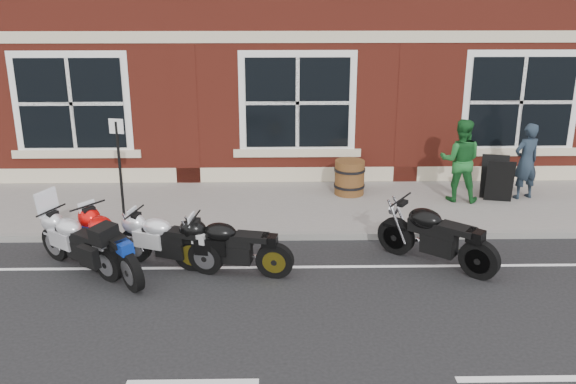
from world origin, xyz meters
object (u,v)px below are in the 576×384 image
(moto_sport_red, at_px, (111,242))
(moto_sport_black, at_px, (231,244))
(moto_naked_black, at_px, (435,233))
(parking_sign, at_px, (119,162))
(moto_sport_silver, at_px, (168,239))
(pedestrian_left, at_px, (526,161))
(moto_touring_silver, at_px, (79,239))
(pedestrian_right, at_px, (460,160))
(barrel_planter, at_px, (349,177))
(a_board_sign, at_px, (497,179))

(moto_sport_red, bearing_deg, moto_sport_black, -38.59)
(moto_naked_black, relative_size, parking_sign, 0.88)
(moto_sport_silver, distance_m, parking_sign, 2.38)
(pedestrian_left, distance_m, parking_sign, 8.35)
(moto_touring_silver, height_order, moto_sport_black, moto_touring_silver)
(moto_sport_red, height_order, moto_naked_black, moto_naked_black)
(moto_touring_silver, xyz_separation_m, moto_naked_black, (5.93, 0.05, 0.04))
(moto_naked_black, relative_size, pedestrian_left, 1.08)
(pedestrian_right, distance_m, parking_sign, 6.92)
(moto_sport_black, bearing_deg, moto_sport_red, 100.85)
(moto_naked_black, distance_m, parking_sign, 6.01)
(moto_sport_silver, height_order, barrel_planter, moto_sport_silver)
(moto_naked_black, bearing_deg, moto_sport_silver, 130.57)
(a_board_sign, bearing_deg, pedestrian_right, -168.09)
(moto_sport_silver, xyz_separation_m, a_board_sign, (6.47, 2.92, 0.08))
(moto_sport_black, bearing_deg, pedestrian_right, -42.69)
(moto_naked_black, distance_m, pedestrian_right, 3.19)
(pedestrian_left, bearing_deg, parking_sign, -11.31)
(a_board_sign, relative_size, barrel_planter, 1.25)
(moto_touring_silver, distance_m, barrel_planter, 5.95)
(pedestrian_left, xyz_separation_m, a_board_sign, (-0.62, -0.12, -0.35))
(moto_sport_red, bearing_deg, a_board_sign, -13.90)
(moto_sport_silver, xyz_separation_m, pedestrian_right, (5.66, 2.93, 0.49))
(moto_touring_silver, height_order, a_board_sign, moto_touring_silver)
(moto_naked_black, xyz_separation_m, barrel_planter, (-1.07, 3.37, -0.08))
(moto_naked_black, height_order, parking_sign, parking_sign)
(moto_sport_red, xyz_separation_m, barrel_planter, (4.28, 3.60, -0.06))
(moto_sport_red, xyz_separation_m, moto_sport_silver, (0.88, 0.22, -0.05))
(moto_sport_red, xyz_separation_m, a_board_sign, (7.35, 3.14, 0.03))
(a_board_sign, height_order, parking_sign, parking_sign)
(moto_sport_black, xyz_separation_m, a_board_sign, (5.40, 3.20, 0.07))
(pedestrian_left, distance_m, a_board_sign, 0.72)
(moto_sport_silver, bearing_deg, moto_touring_silver, 114.04)
(moto_touring_silver, xyz_separation_m, a_board_sign, (7.93, 2.97, 0.06))
(moto_touring_silver, distance_m, a_board_sign, 8.47)
(pedestrian_right, bearing_deg, barrel_planter, 3.48)
(moto_sport_silver, xyz_separation_m, parking_sign, (-1.18, 1.92, 0.77))
(moto_sport_red, height_order, parking_sign, parking_sign)
(moto_sport_red, distance_m, moto_naked_black, 5.36)
(pedestrian_right, xyz_separation_m, a_board_sign, (0.81, -0.01, -0.41))
(moto_naked_black, height_order, pedestrian_right, pedestrian_right)
(moto_sport_black, xyz_separation_m, parking_sign, (-2.25, 2.19, 0.76))
(moto_touring_silver, height_order, parking_sign, parking_sign)
(moto_sport_black, xyz_separation_m, moto_sport_silver, (-1.07, 0.28, -0.01))
(pedestrian_left, distance_m, barrel_planter, 3.73)
(pedestrian_left, height_order, pedestrian_right, pedestrian_right)
(moto_naked_black, relative_size, pedestrian_right, 1.01)
(moto_sport_red, xyz_separation_m, moto_sport_black, (1.95, -0.05, -0.03))
(barrel_planter, height_order, parking_sign, parking_sign)
(moto_touring_silver, xyz_separation_m, parking_sign, (0.28, 1.97, 0.75))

